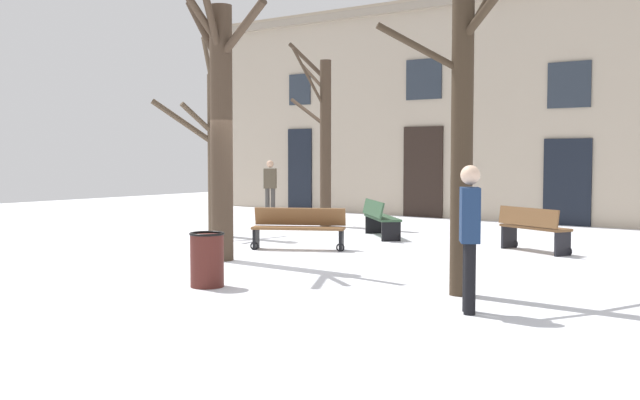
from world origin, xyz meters
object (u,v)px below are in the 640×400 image
Objects in this scene: tree_right_of_center at (212,148)px; person_crossing_plaza at (270,184)px; tree_left_of_center at (324,136)px; bench_near_center_tree at (380,218)px; bench_far_corner at (299,227)px; bench_facing_shops at (533,228)px; person_strolling at (470,231)px; tree_foreground at (465,91)px; litter_bin at (207,259)px; tree_center at (220,119)px.

person_crossing_plaza is (-3.06, 5.49, -1.10)m from tree_right_of_center.
tree_left_of_center reaches higher than tree_right_of_center.
bench_far_corner is at bearing 132.58° from bench_near_center_tree.
bench_facing_shops is (7.07, 1.65, -1.57)m from tree_right_of_center.
person_crossing_plaza reaches higher than bench_far_corner.
person_strolling is at bearing 127.56° from bench_facing_shops.
tree_foreground is at bearing 175.79° from bench_near_center_tree.
person_crossing_plaza reaches higher than bench_facing_shops.
bench_far_corner is (-1.67, 4.13, 0.05)m from litter_bin.
person_crossing_plaza is at bearing 126.52° from tree_center.
tree_left_of_center is at bearing 92.66° from bench_far_corner.
litter_bin is at bearing -112.33° from person_strolling.
tree_center is at bearing 95.79° from person_crossing_plaza.
bench_far_corner is at bearing 104.24° from person_crossing_plaza.
bench_near_center_tree is (-4.83, 5.34, -2.30)m from tree_foreground.
tree_foreground is 4.31m from litter_bin.
tree_center is at bearing 71.13° from bench_facing_shops.
tree_right_of_center is 4.18m from bench_near_center_tree.
tree_left_of_center is 9.65m from litter_bin.
bench_far_corner is at bearing -154.34° from person_strolling.
bench_far_corner is (-4.88, 2.48, -2.31)m from tree_foreground.
tree_right_of_center is 5.98× the size of litter_bin.
tree_right_of_center is at bearing 75.70° from bench_near_center_tree.
tree_left_of_center is 2.65× the size of bench_far_corner.
tree_center is 1.05× the size of tree_left_of_center.
tree_foreground is at bearing -41.90° from tree_left_of_center.
tree_right_of_center is 9.76m from person_strolling.
tree_foreground reaches higher than tree_left_of_center.
bench_far_corner is at bearing -13.95° from tree_right_of_center.
person_crossing_plaza is (-10.13, 3.83, 0.47)m from bench_facing_shops.
bench_far_corner is at bearing 153.06° from tree_foreground.
person_crossing_plaza is at bearing 151.03° from tree_left_of_center.
tree_center is 3.01× the size of person_crossing_plaza.
tree_center is at bearing -68.10° from tree_left_of_center.
tree_right_of_center is 6.38m from person_crossing_plaza.
litter_bin is at bearing 146.67° from bench_near_center_tree.
tree_right_of_center is 2.56× the size of bench_far_corner.
bench_facing_shops is (3.94, 4.52, -2.06)m from tree_center.
tree_foreground is 14.31m from person_crossing_plaza.
person_strolling is 15.29m from person_crossing_plaza.
bench_facing_shops is at bearing 101.85° from tree_foreground.
tree_left_of_center is at bearing 120.29° from person_crossing_plaza.
tree_center is at bearing -42.51° from tree_right_of_center.
tree_foreground is at bearing 178.69° from person_strolling.
litter_bin is at bearing 96.63° from person_crossing_plaza.
tree_center is 6.34m from bench_facing_shops.
person_crossing_plaza is (-11.17, 8.77, -1.81)m from tree_foreground.
tree_center is at bearing 131.91° from bench_near_center_tree.
tree_foreground is at bearing 27.11° from litter_bin.
bench_facing_shops is 4.56m from bench_far_corner.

